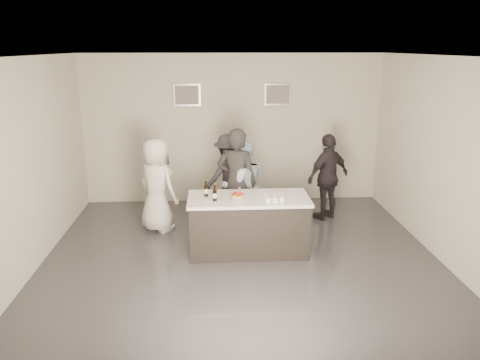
{
  "coord_description": "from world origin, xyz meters",
  "views": [
    {
      "loc": [
        -0.41,
        -6.38,
        3.13
      ],
      "look_at": [
        0.0,
        0.5,
        1.15
      ],
      "focal_mm": 35.0,
      "sensor_mm": 36.0,
      "label": 1
    }
  ],
  "objects_px": {
    "person_main_black": "(237,182)",
    "beer_bottle_a": "(206,188)",
    "cake": "(238,197)",
    "beer_bottle_b": "(215,193)",
    "person_main_blue": "(243,187)",
    "bar_counter": "(248,225)",
    "person_guest_right": "(328,177)",
    "person_guest_left": "(157,185)",
    "person_guest_back": "(229,176)"
  },
  "relations": [
    {
      "from": "beer_bottle_b",
      "to": "person_guest_back",
      "type": "xyz_separation_m",
      "value": [
        0.28,
        1.71,
        -0.23
      ]
    },
    {
      "from": "cake",
      "to": "person_guest_back",
      "type": "height_order",
      "value": "person_guest_back"
    },
    {
      "from": "person_main_black",
      "to": "person_guest_back",
      "type": "xyz_separation_m",
      "value": [
        -0.09,
        0.84,
        -0.13
      ]
    },
    {
      "from": "person_main_black",
      "to": "bar_counter",
      "type": "bearing_deg",
      "value": 119.33
    },
    {
      "from": "beer_bottle_b",
      "to": "person_main_blue",
      "type": "bearing_deg",
      "value": 63.79
    },
    {
      "from": "bar_counter",
      "to": "person_main_black",
      "type": "distance_m",
      "value": 0.87
    },
    {
      "from": "beer_bottle_a",
      "to": "person_main_blue",
      "type": "height_order",
      "value": "person_main_blue"
    },
    {
      "from": "person_main_black",
      "to": "beer_bottle_a",
      "type": "bearing_deg",
      "value": 69.46
    },
    {
      "from": "cake",
      "to": "beer_bottle_b",
      "type": "relative_size",
      "value": 0.77
    },
    {
      "from": "beer_bottle_a",
      "to": "beer_bottle_b",
      "type": "height_order",
      "value": "same"
    },
    {
      "from": "person_main_blue",
      "to": "person_guest_back",
      "type": "xyz_separation_m",
      "value": [
        -0.21,
        0.71,
        -0.0
      ]
    },
    {
      "from": "beer_bottle_a",
      "to": "person_main_blue",
      "type": "distance_m",
      "value": 1.02
    },
    {
      "from": "cake",
      "to": "beer_bottle_a",
      "type": "distance_m",
      "value": 0.52
    },
    {
      "from": "beer_bottle_b",
      "to": "person_main_black",
      "type": "distance_m",
      "value": 0.95
    },
    {
      "from": "bar_counter",
      "to": "person_main_blue",
      "type": "bearing_deg",
      "value": 91.77
    },
    {
      "from": "person_main_blue",
      "to": "beer_bottle_a",
      "type": "bearing_deg",
      "value": 36.45
    },
    {
      "from": "bar_counter",
      "to": "person_guest_right",
      "type": "relative_size",
      "value": 1.16
    },
    {
      "from": "bar_counter",
      "to": "person_main_black",
      "type": "relative_size",
      "value": 1.0
    },
    {
      "from": "person_main_blue",
      "to": "person_guest_right",
      "type": "bearing_deg",
      "value": -175.85
    },
    {
      "from": "person_guest_right",
      "to": "person_main_blue",
      "type": "bearing_deg",
      "value": -11.58
    },
    {
      "from": "beer_bottle_a",
      "to": "person_main_black",
      "type": "bearing_deg",
      "value": 51.5
    },
    {
      "from": "person_main_blue",
      "to": "beer_bottle_b",
      "type": "bearing_deg",
      "value": 49.13
    },
    {
      "from": "cake",
      "to": "person_main_blue",
      "type": "height_order",
      "value": "person_main_blue"
    },
    {
      "from": "beer_bottle_b",
      "to": "bar_counter",
      "type": "bearing_deg",
      "value": 15.84
    },
    {
      "from": "cake",
      "to": "beer_bottle_a",
      "type": "xyz_separation_m",
      "value": [
        -0.48,
        0.18,
        0.09
      ]
    },
    {
      "from": "person_main_black",
      "to": "person_main_blue",
      "type": "distance_m",
      "value": 0.22
    },
    {
      "from": "person_main_black",
      "to": "person_guest_left",
      "type": "distance_m",
      "value": 1.4
    },
    {
      "from": "person_main_blue",
      "to": "cake",
      "type": "bearing_deg",
      "value": 66.7
    },
    {
      "from": "beer_bottle_a",
      "to": "beer_bottle_b",
      "type": "distance_m",
      "value": 0.26
    },
    {
      "from": "cake",
      "to": "person_main_black",
      "type": "height_order",
      "value": "person_main_black"
    },
    {
      "from": "person_guest_left",
      "to": "person_main_blue",
      "type": "bearing_deg",
      "value": -145.29
    },
    {
      "from": "person_guest_left",
      "to": "person_guest_back",
      "type": "xyz_separation_m",
      "value": [
        1.27,
        0.56,
        -0.01
      ]
    },
    {
      "from": "cake",
      "to": "bar_counter",
      "type": "bearing_deg",
      "value": 29.63
    },
    {
      "from": "person_guest_right",
      "to": "person_guest_back",
      "type": "relative_size",
      "value": 1.0
    },
    {
      "from": "person_guest_back",
      "to": "person_main_blue",
      "type": "bearing_deg",
      "value": 83.3
    },
    {
      "from": "beer_bottle_a",
      "to": "person_main_black",
      "type": "relative_size",
      "value": 0.14
    },
    {
      "from": "bar_counter",
      "to": "person_guest_left",
      "type": "distance_m",
      "value": 1.84
    },
    {
      "from": "beer_bottle_b",
      "to": "person_guest_back",
      "type": "distance_m",
      "value": 1.75
    },
    {
      "from": "cake",
      "to": "person_guest_left",
      "type": "bearing_deg",
      "value": 140.65
    },
    {
      "from": "cake",
      "to": "beer_bottle_b",
      "type": "xyz_separation_m",
      "value": [
        -0.35,
        -0.05,
        0.09
      ]
    },
    {
      "from": "cake",
      "to": "person_guest_left",
      "type": "height_order",
      "value": "person_guest_left"
    },
    {
      "from": "person_guest_back",
      "to": "beer_bottle_b",
      "type": "bearing_deg",
      "value": 57.45
    },
    {
      "from": "person_guest_right",
      "to": "person_guest_back",
      "type": "xyz_separation_m",
      "value": [
        -1.82,
        0.16,
        -0.0
      ]
    },
    {
      "from": "cake",
      "to": "beer_bottle_a",
      "type": "bearing_deg",
      "value": 159.6
    },
    {
      "from": "bar_counter",
      "to": "person_guest_left",
      "type": "height_order",
      "value": "person_guest_left"
    },
    {
      "from": "person_main_black",
      "to": "person_guest_back",
      "type": "bearing_deg",
      "value": -65.88
    },
    {
      "from": "bar_counter",
      "to": "cake",
      "type": "distance_m",
      "value": 0.53
    },
    {
      "from": "cake",
      "to": "person_main_blue",
      "type": "relative_size",
      "value": 0.12
    },
    {
      "from": "cake",
      "to": "person_main_blue",
      "type": "distance_m",
      "value": 0.97
    },
    {
      "from": "person_main_black",
      "to": "person_guest_right",
      "type": "relative_size",
      "value": 1.15
    }
  ]
}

